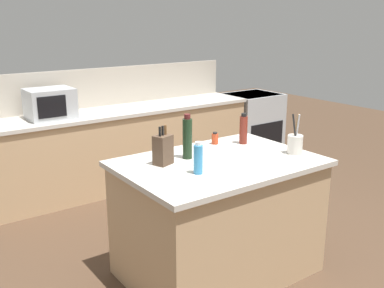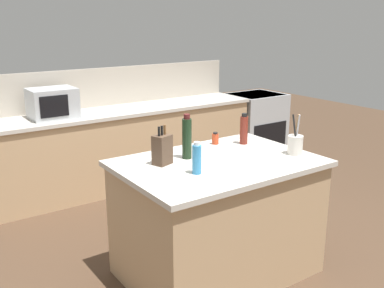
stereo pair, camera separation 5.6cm
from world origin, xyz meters
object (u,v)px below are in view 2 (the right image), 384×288
(spice_jar_paprika, at_px, (215,139))
(vinegar_bottle, at_px, (244,130))
(range_oven, at_px, (255,125))
(microwave, at_px, (52,103))
(knife_block, at_px, (162,149))
(wine_bottle, at_px, (187,138))
(utensil_crock, at_px, (295,144))
(dish_soap_bottle, at_px, (197,159))

(spice_jar_paprika, bearing_deg, vinegar_bottle, -32.18)
(range_oven, distance_m, microwave, 2.99)
(knife_block, bearing_deg, wine_bottle, -15.41)
(knife_block, height_order, utensil_crock, utensil_crock)
(utensil_crock, distance_m, dish_soap_bottle, 0.91)
(dish_soap_bottle, xyz_separation_m, spice_jar_paprika, (0.56, 0.52, -0.06))
(knife_block, relative_size, dish_soap_bottle, 1.27)
(microwave, distance_m, knife_block, 2.03)
(dish_soap_bottle, bearing_deg, wine_bottle, 66.96)
(vinegar_bottle, bearing_deg, spice_jar_paprika, 147.82)
(range_oven, height_order, knife_block, knife_block)
(wine_bottle, bearing_deg, vinegar_bottle, 5.91)
(range_oven, xyz_separation_m, wine_bottle, (-2.55, -2.01, 0.64))
(utensil_crock, relative_size, vinegar_bottle, 1.21)
(dish_soap_bottle, bearing_deg, knife_block, 105.82)
(dish_soap_bottle, bearing_deg, utensil_crock, -3.94)
(microwave, distance_m, vinegar_bottle, 2.19)
(knife_block, xyz_separation_m, wine_bottle, (0.23, 0.02, 0.05))
(range_oven, distance_m, vinegar_bottle, 2.80)
(range_oven, xyz_separation_m, microwave, (-2.93, 0.00, 0.63))
(vinegar_bottle, distance_m, spice_jar_paprika, 0.25)
(dish_soap_bottle, distance_m, vinegar_bottle, 0.86)
(utensil_crock, distance_m, vinegar_bottle, 0.48)
(dish_soap_bottle, distance_m, wine_bottle, 0.36)
(range_oven, xyz_separation_m, dish_soap_bottle, (-2.69, -2.34, 0.58))
(utensil_crock, xyz_separation_m, vinegar_bottle, (-0.14, 0.46, 0.04))
(utensil_crock, bearing_deg, spice_jar_paprika, 120.16)
(dish_soap_bottle, bearing_deg, vinegar_bottle, 27.28)
(utensil_crock, xyz_separation_m, wine_bottle, (-0.76, 0.39, 0.08))
(knife_block, bearing_deg, dish_soap_bottle, -93.98)
(spice_jar_paprika, bearing_deg, utensil_crock, -59.84)
(range_oven, bearing_deg, spice_jar_paprika, -139.50)
(utensil_crock, height_order, dish_soap_bottle, utensil_crock)
(dish_soap_bottle, bearing_deg, microwave, 95.82)
(microwave, distance_m, utensil_crock, 2.66)
(knife_block, bearing_deg, microwave, 74.43)
(microwave, distance_m, spice_jar_paprika, 1.99)
(range_oven, height_order, vinegar_bottle, vinegar_bottle)
(vinegar_bottle, bearing_deg, utensil_crock, -73.45)
(utensil_crock, bearing_deg, microwave, 115.41)
(range_oven, bearing_deg, utensil_crock, -126.61)
(vinegar_bottle, bearing_deg, microwave, 117.34)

